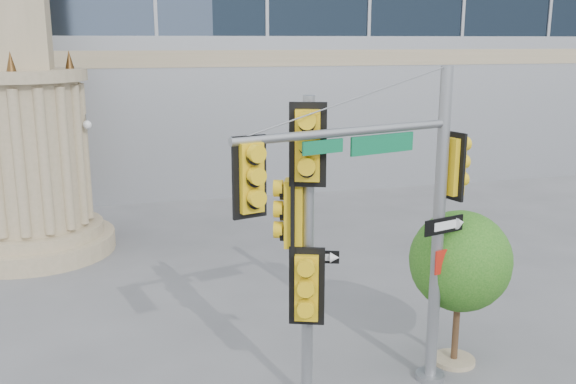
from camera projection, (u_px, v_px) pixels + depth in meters
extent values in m
plane|color=#545456|center=(344.00, 381.00, 11.30)|extent=(120.00, 120.00, 0.00)
cylinder|color=gray|center=(35.00, 243.00, 18.15)|extent=(4.40, 4.40, 0.50)
cylinder|color=gray|center=(34.00, 230.00, 18.06)|extent=(3.80, 3.80, 0.30)
cylinder|color=gray|center=(27.00, 155.00, 17.56)|extent=(3.00, 3.00, 4.00)
cylinder|color=gray|center=(19.00, 75.00, 17.06)|extent=(3.50, 3.50, 0.30)
cone|color=#472D14|center=(69.00, 59.00, 17.31)|extent=(0.24, 0.24, 0.50)
cylinder|color=slate|center=(430.00, 376.00, 11.37)|extent=(0.51, 0.51, 0.11)
cylinder|color=slate|center=(438.00, 231.00, 10.75)|extent=(0.20, 0.20, 5.46)
cylinder|color=slate|center=(348.00, 132.00, 9.37)|extent=(3.72, 1.15, 0.13)
cube|color=#0C673E|center=(383.00, 144.00, 9.73)|extent=(1.15, 0.35, 0.29)
cube|color=yellow|center=(249.00, 177.00, 8.67)|extent=(0.55, 0.38, 1.14)
cube|color=yellow|center=(453.00, 166.00, 10.62)|extent=(0.38, 0.55, 1.14)
cube|color=black|center=(444.00, 225.00, 10.61)|extent=(0.81, 0.25, 0.27)
cube|color=red|center=(442.00, 262.00, 10.76)|extent=(0.29, 0.10, 0.42)
cylinder|color=slate|center=(308.00, 257.00, 10.10)|extent=(0.18, 0.18, 5.06)
cube|color=yellow|center=(308.00, 145.00, 9.46)|extent=(0.62, 0.46, 1.26)
cube|color=yellow|center=(294.00, 213.00, 9.96)|extent=(0.46, 0.62, 1.26)
cube|color=yellow|center=(307.00, 286.00, 9.98)|extent=(0.62, 0.46, 1.26)
cube|color=black|center=(319.00, 257.00, 9.95)|extent=(0.60, 0.25, 0.20)
cylinder|color=gray|center=(454.00, 360.00, 11.95)|extent=(0.78, 0.78, 0.09)
cylinder|color=#382314|center=(456.00, 323.00, 11.78)|extent=(0.12, 0.12, 1.56)
sphere|color=#164E11|center=(460.00, 261.00, 11.50)|extent=(1.82, 1.82, 1.82)
sphere|color=#164E11|center=(472.00, 268.00, 11.87)|extent=(1.13, 1.13, 1.13)
sphere|color=#164E11|center=(450.00, 278.00, 11.27)|extent=(0.96, 0.96, 0.96)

